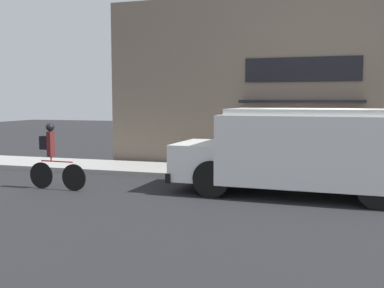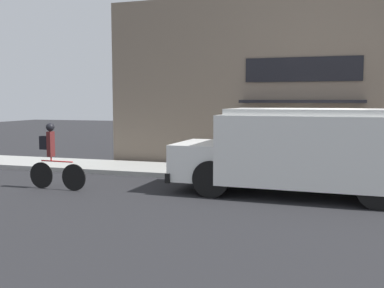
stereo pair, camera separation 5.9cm
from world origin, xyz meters
The scene contains 6 objects.
ground_plane centered at (0.00, 0.00, 0.00)m, with size 70.00×70.00×0.00m, color #232326.
sidewalk centered at (0.00, 1.14, 0.08)m, with size 28.00×2.28×0.15m.
storefront centered at (-0.01, 2.62, 2.98)m, with size 14.94×0.93×5.97m.
school_bus centered at (-0.15, -1.34, 1.16)m, with size 6.21×2.84×2.18m.
cyclist centered at (-6.66, -2.52, 0.86)m, with size 1.74×0.23×1.79m.
trash_bin centered at (1.29, 1.46, 0.64)m, with size 0.63×0.63×0.98m.
Camera 1 is at (0.38, -12.80, 2.38)m, focal length 42.00 mm.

